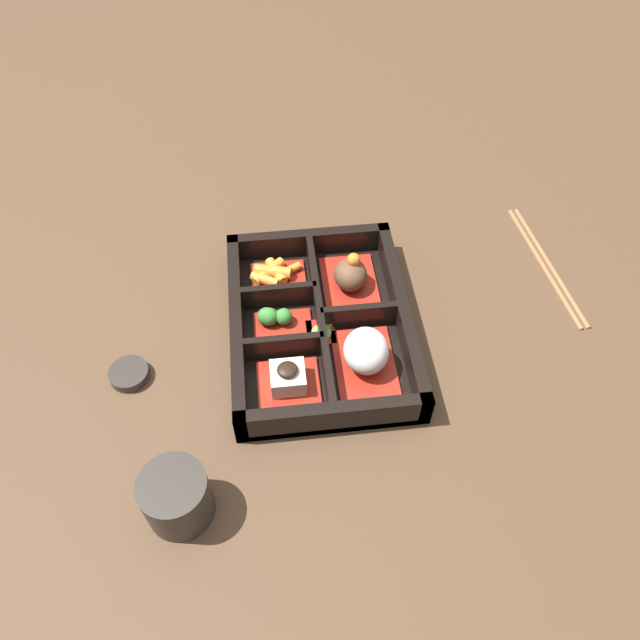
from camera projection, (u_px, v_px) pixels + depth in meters
The scene contains 12 objects.
ground_plane at pixel (320, 333), 0.75m from camera, with size 3.00×3.00×0.00m, color #4C3523.
bento_base at pixel (320, 330), 0.74m from camera, with size 0.27×0.21×0.01m.
bento_rim at pixel (318, 322), 0.73m from camera, with size 0.27×0.21×0.04m.
bowl_stew at pixel (350, 278), 0.76m from camera, with size 0.10×0.07×0.05m.
bowl_rice at pixel (366, 354), 0.69m from camera, with size 0.10×0.07×0.05m.
bowl_carrots at pixel (275, 275), 0.78m from camera, with size 0.06×0.07×0.02m.
bowl_greens at pixel (277, 321), 0.73m from camera, with size 0.06×0.07×0.03m.
bowl_tofu at pixel (288, 380), 0.68m from camera, with size 0.06×0.07×0.04m.
bowl_pickles at pixel (321, 332), 0.73m from camera, with size 0.04×0.03×0.01m.
tea_cup at pixel (176, 497), 0.59m from camera, with size 0.07×0.07×0.06m.
chopsticks at pixel (547, 264), 0.81m from camera, with size 0.22×0.04×0.01m.
sauce_dish at pixel (129, 374), 0.70m from camera, with size 0.04×0.04×0.01m.
Camera 1 is at (0.45, -0.05, 0.60)m, focal length 35.00 mm.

